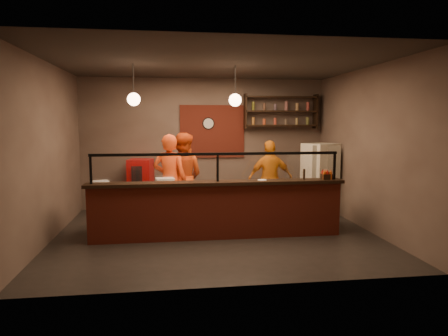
{
  "coord_description": "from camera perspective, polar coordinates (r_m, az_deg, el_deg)",
  "views": [
    {
      "loc": [
        -0.85,
        -7.42,
        2.12
      ],
      "look_at": [
        0.2,
        0.3,
        1.23
      ],
      "focal_mm": 32.0,
      "sensor_mm": 36.0,
      "label": 1
    }
  ],
  "objects": [
    {
      "name": "brick_patch",
      "position": [
        9.95,
        -1.68,
        5.23
      ],
      "size": [
        1.6,
        0.04,
        1.3
      ],
      "primitive_type": "cube",
      "color": "maroon",
      "rests_on": "wall_back"
    },
    {
      "name": "worktop",
      "position": [
        7.77,
        -1.36,
        -2.73
      ],
      "size": [
        4.6,
        0.75,
        0.05
      ],
      "primitive_type": "cube",
      "color": "silver",
      "rests_on": "worktop_cabinet"
    },
    {
      "name": "cook_right",
      "position": [
        8.96,
        6.64,
        -1.6
      ],
      "size": [
        1.02,
        0.44,
        1.73
      ],
      "primitive_type": "imported",
      "rotation": [
        0.0,
        0.0,
        3.16
      ],
      "color": "orange",
      "rests_on": "floor"
    },
    {
      "name": "ceiling",
      "position": [
        7.55,
        -1.23,
        14.71
      ],
      "size": [
        6.0,
        6.0,
        0.0
      ],
      "primitive_type": "plane",
      "rotation": [
        3.14,
        0.0,
        0.0
      ],
      "color": "#322C27",
      "rests_on": "wall_back"
    },
    {
      "name": "prep_tub_b",
      "position": [
        7.71,
        -8.43,
        -2.05
      ],
      "size": [
        0.38,
        0.32,
        0.17
      ],
      "primitive_type": "cube",
      "rotation": [
        0.0,
        0.0,
        0.15
      ],
      "color": "white",
      "rests_on": "worktop"
    },
    {
      "name": "fridge",
      "position": [
        9.52,
        13.61,
        -1.53
      ],
      "size": [
        0.88,
        0.86,
        1.64
      ],
      "primitive_type": "cube",
      "rotation": [
        0.0,
        0.0,
        0.4
      ],
      "color": "beige",
      "rests_on": "floor"
    },
    {
      "name": "rolling_pin",
      "position": [
        7.79,
        -7.76,
        -2.35
      ],
      "size": [
        0.33,
        0.27,
        0.06
      ],
      "primitive_type": "cylinder",
      "rotation": [
        0.0,
        1.57,
        0.66
      ],
      "color": "gold",
      "rests_on": "worktop"
    },
    {
      "name": "pepper_mill",
      "position": [
        7.64,
        11.37,
        -0.88
      ],
      "size": [
        0.05,
        0.05,
        0.2
      ],
      "primitive_type": "cylinder",
      "rotation": [
        0.0,
        0.0,
        -0.27
      ],
      "color": "black",
      "rests_on": "counter_ledge"
    },
    {
      "name": "small_plate",
      "position": [
        7.41,
        5.47,
        -1.73
      ],
      "size": [
        0.17,
        0.17,
        0.01
      ],
      "primitive_type": "cylinder",
      "rotation": [
        0.0,
        0.0,
        0.06
      ],
      "color": "white",
      "rests_on": "counter_ledge"
    },
    {
      "name": "wall_shelving",
      "position": [
        10.13,
        8.11,
        8.02
      ],
      "size": [
        1.84,
        0.28,
        0.85
      ],
      "color": "black",
      "rests_on": "wall_back"
    },
    {
      "name": "counter_ledge",
      "position": [
        7.26,
        -0.92,
        -2.15
      ],
      "size": [
        4.7,
        0.37,
        0.06
      ],
      "primitive_type": "cube",
      "color": "black",
      "rests_on": "service_counter"
    },
    {
      "name": "pendant_right",
      "position": [
        7.74,
        1.6,
        9.69
      ],
      "size": [
        0.24,
        0.24,
        0.77
      ],
      "color": "black",
      "rests_on": "ceiling"
    },
    {
      "name": "wall_back",
      "position": [
        9.97,
        -2.83,
        3.5
      ],
      "size": [
        6.0,
        0.0,
        6.0
      ],
      "primitive_type": "plane",
      "rotation": [
        1.57,
        0.0,
        0.0
      ],
      "color": "#6C5B4F",
      "rests_on": "floor"
    },
    {
      "name": "sneeze_guard",
      "position": [
        7.21,
        -0.93,
        0.52
      ],
      "size": [
        4.5,
        0.05,
        0.52
      ],
      "color": "white",
      "rests_on": "counter_ledge"
    },
    {
      "name": "prep_tub_c",
      "position": [
        7.63,
        -17.46,
        -2.46
      ],
      "size": [
        0.35,
        0.32,
        0.14
      ],
      "primitive_type": "cube",
      "rotation": [
        0.0,
        0.0,
        -0.41
      ],
      "color": "silver",
      "rests_on": "worktop"
    },
    {
      "name": "pendant_left",
      "position": [
        7.66,
        -12.77,
        9.56
      ],
      "size": [
        0.24,
        0.24,
        0.77
      ],
      "color": "black",
      "rests_on": "ceiling"
    },
    {
      "name": "floor",
      "position": [
        7.77,
        -1.17,
        -9.35
      ],
      "size": [
        6.0,
        6.0,
        0.0
      ],
      "primitive_type": "plane",
      "color": "black",
      "rests_on": "ground"
    },
    {
      "name": "service_counter",
      "position": [
        7.35,
        -0.91,
        -6.24
      ],
      "size": [
        4.6,
        0.25,
        1.0
      ],
      "primitive_type": "cube",
      "color": "maroon",
      "rests_on": "floor"
    },
    {
      "name": "wall_clock",
      "position": [
        9.93,
        -2.25,
        6.38
      ],
      "size": [
        0.3,
        0.04,
        0.3
      ],
      "primitive_type": "cylinder",
      "rotation": [
        1.57,
        0.0,
        0.0
      ],
      "color": "black",
      "rests_on": "wall_back"
    },
    {
      "name": "red_cooler",
      "position": [
        9.71,
        -11.78,
        -2.46
      ],
      "size": [
        0.63,
        0.59,
        1.26
      ],
      "primitive_type": "cube",
      "rotation": [
        0.0,
        0.0,
        -0.19
      ],
      "color": "#B60C0C",
      "rests_on": "floor"
    },
    {
      "name": "wall_right",
      "position": [
        8.38,
        19.67,
        2.55
      ],
      "size": [
        0.0,
        5.0,
        5.0
      ],
      "primitive_type": "plane",
      "rotation": [
        1.57,
        0.0,
        -1.57
      ],
      "color": "#6C5B4F",
      "rests_on": "floor"
    },
    {
      "name": "wall_front",
      "position": [
        5.02,
        2.03,
        0.52
      ],
      "size": [
        6.0,
        0.0,
        6.0
      ],
      "primitive_type": "plane",
      "rotation": [
        -1.57,
        0.0,
        0.0
      ],
      "color": "#6C5B4F",
      "rests_on": "floor"
    },
    {
      "name": "worktop_cabinet",
      "position": [
        7.86,
        -1.35,
        -5.97
      ],
      "size": [
        4.6,
        0.75,
        0.85
      ],
      "primitive_type": "cube",
      "color": "gray",
      "rests_on": "floor"
    },
    {
      "name": "prep_tub_a",
      "position": [
        7.84,
        -17.2,
        -2.24
      ],
      "size": [
        0.34,
        0.31,
        0.14
      ],
      "primitive_type": "cube",
      "rotation": [
        0.0,
        0.0,
        0.38
      ],
      "color": "silver",
      "rests_on": "worktop"
    },
    {
      "name": "pizza_dough",
      "position": [
        7.71,
        -0.29,
        -2.57
      ],
      "size": [
        0.62,
        0.62,
        0.01
      ],
      "primitive_type": "cylinder",
      "rotation": [
        0.0,
        0.0,
        0.31
      ],
      "color": "#ECE2C8",
      "rests_on": "worktop"
    },
    {
      "name": "cook_left",
      "position": [
        8.29,
        -7.76,
        -1.7
      ],
      "size": [
        0.77,
        0.59,
        1.89
      ],
      "primitive_type": "imported",
      "rotation": [
        0.0,
        0.0,
        2.93
      ],
      "color": "#E14315",
      "rests_on": "floor"
    },
    {
      "name": "wall_left",
      "position": [
        7.75,
        -23.85,
        2.08
      ],
      "size": [
        0.0,
        5.0,
        5.0
      ],
      "primitive_type": "plane",
      "rotation": [
        1.57,
        0.0,
        1.57
      ],
      "color": "#6C5B4F",
      "rests_on": "floor"
    },
    {
      "name": "cook_mid",
      "position": [
        8.72,
        -5.97,
        -1.24
      ],
      "size": [
        1.11,
        0.98,
        1.9
      ],
      "primitive_type": "imported",
      "rotation": [
        0.0,
        0.0,
        2.82
      ],
      "color": "#CA4413",
      "rests_on": "floor"
    },
    {
      "name": "condiment_caddy",
      "position": [
        7.76,
        14.45,
        -1.19
      ],
      "size": [
        0.2,
        0.16,
        0.1
      ],
      "primitive_type": "cube",
      "rotation": [
        0.0,
        0.0,
        0.07
      ],
      "color": "black",
      "rests_on": "counter_ledge"
    }
  ]
}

